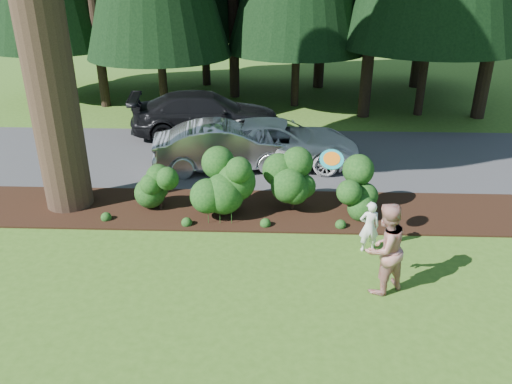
{
  "coord_description": "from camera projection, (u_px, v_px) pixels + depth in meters",
  "views": [
    {
      "loc": [
        1.07,
        -8.96,
        6.12
      ],
      "look_at": [
        0.66,
        1.63,
        1.3
      ],
      "focal_mm": 35.0,
      "sensor_mm": 36.0,
      "label": 1
    }
  ],
  "objects": [
    {
      "name": "mulch_bed",
      "position": [
        234.0,
        209.0,
        13.67
      ],
      "size": [
        16.0,
        2.5,
        0.05
      ],
      "primitive_type": "cube",
      "color": "black",
      "rests_on": "ground"
    },
    {
      "name": "car_white_suv",
      "position": [
        280.0,
        142.0,
        16.6
      ],
      "size": [
        5.33,
        2.64,
        1.45
      ],
      "primitive_type": "imported",
      "rotation": [
        0.0,
        0.0,
        1.53
      ],
      "color": "silver",
      "rests_on": "driveway"
    },
    {
      "name": "car_silver_wagon",
      "position": [
        225.0,
        146.0,
        16.13
      ],
      "size": [
        4.82,
        2.36,
        1.52
      ],
      "primitive_type": "imported",
      "rotation": [
        0.0,
        0.0,
        1.74
      ],
      "color": "#B5B5BA",
      "rests_on": "driveway"
    },
    {
      "name": "car_dark_suv",
      "position": [
        206.0,
        114.0,
        19.33
      ],
      "size": [
        6.07,
        3.2,
        1.68
      ],
      "primitive_type": "imported",
      "rotation": [
        0.0,
        0.0,
        1.72
      ],
      "color": "black",
      "rests_on": "driveway"
    },
    {
      "name": "lily_cluster",
      "position": [
        220.0,
        208.0,
        12.71
      ],
      "size": [
        0.69,
        0.09,
        0.57
      ],
      "color": "#123C12",
      "rests_on": "ground"
    },
    {
      "name": "ground",
      "position": [
        222.0,
        278.0,
        10.72
      ],
      "size": [
        80.0,
        80.0,
        0.0
      ],
      "primitive_type": "plane",
      "color": "#3B631C",
      "rests_on": "ground"
    },
    {
      "name": "driveway",
      "position": [
        244.0,
        156.0,
        17.54
      ],
      "size": [
        22.0,
        6.0,
        0.03
      ],
      "primitive_type": "cube",
      "color": "#38383A",
      "rests_on": "ground"
    },
    {
      "name": "child",
      "position": [
        369.0,
        227.0,
        11.49
      ],
      "size": [
        0.48,
        0.33,
        1.27
      ],
      "primitive_type": "imported",
      "rotation": [
        0.0,
        0.0,
        3.2
      ],
      "color": "white",
      "rests_on": "ground"
    },
    {
      "name": "frisbee",
      "position": [
        332.0,
        159.0,
        10.79
      ],
      "size": [
        0.53,
        0.44,
        0.34
      ],
      "color": "teal",
      "rests_on": "ground"
    },
    {
      "name": "shrub_row",
      "position": [
        262.0,
        185.0,
        13.22
      ],
      "size": [
        6.53,
        1.6,
        1.61
      ],
      "color": "#123C12",
      "rests_on": "ground"
    },
    {
      "name": "adult",
      "position": [
        385.0,
        249.0,
        9.93
      ],
      "size": [
        1.2,
        1.14,
        1.96
      ],
      "primitive_type": "imported",
      "rotation": [
        0.0,
        0.0,
        3.72
      ],
      "color": "#A32015",
      "rests_on": "ground"
    }
  ]
}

